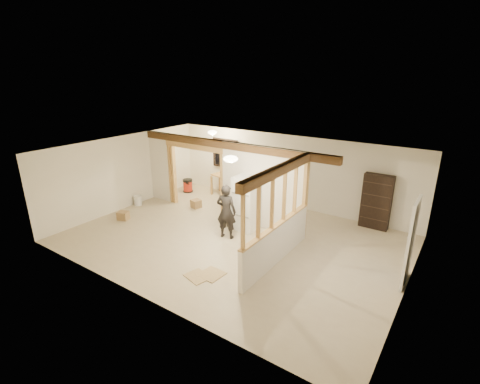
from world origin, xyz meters
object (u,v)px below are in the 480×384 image
Objects in this scene: refrigerator at (247,203)px; bookshelf at (376,202)px; woman at (226,212)px; shop_vac at (188,185)px; work_table at (228,186)px.

refrigerator is 3.86m from bookshelf.
bookshelf is at bearing 35.19° from refrigerator.
woman is (-0.15, -0.81, -0.02)m from refrigerator.
woman is 4.33m from shop_vac.
refrigerator is at bearing -31.14° from work_table.
bookshelf is (6.91, 0.70, 0.58)m from shop_vac.
refrigerator is at bearing -22.12° from shop_vac.
shop_vac is at bearing -46.24° from woman.
shop_vac is at bearing 157.88° from refrigerator.
woman is 0.94× the size of bookshelf.
bookshelf reaches higher than work_table.
woman is 3.04× the size of shop_vac.
refrigerator is 3.05m from work_table.
shop_vac is 0.31× the size of bookshelf.
shop_vac is at bearing -148.75° from work_table.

